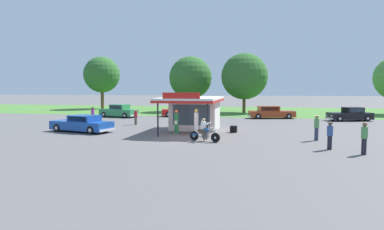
# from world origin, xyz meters

# --- Properties ---
(ground_plane) EXTENTS (300.00, 300.00, 0.00)m
(ground_plane) POSITION_xyz_m (0.00, 0.00, 0.00)
(ground_plane) COLOR #5B5959
(grass_verge_strip) EXTENTS (120.00, 24.00, 0.01)m
(grass_verge_strip) POSITION_xyz_m (0.00, 30.00, 0.00)
(grass_verge_strip) COLOR #477A33
(grass_verge_strip) RESTS_ON ground
(service_station_kiosk) EXTENTS (4.63, 7.62, 3.30)m
(service_station_kiosk) POSITION_xyz_m (-0.07, 4.86, 1.66)
(service_station_kiosk) COLOR silver
(service_station_kiosk) RESTS_ON ground
(gas_pump_nearside) EXTENTS (0.44, 0.44, 1.95)m
(gas_pump_nearside) POSITION_xyz_m (-0.86, 1.55, 0.89)
(gas_pump_nearside) COLOR slate
(gas_pump_nearside) RESTS_ON ground
(gas_pump_offside) EXTENTS (0.44, 0.44, 2.03)m
(gas_pump_offside) POSITION_xyz_m (0.72, 1.55, 0.93)
(gas_pump_offside) COLOR slate
(gas_pump_offside) RESTS_ON ground
(motorcycle_with_rider) EXTENTS (2.19, 0.96, 1.58)m
(motorcycle_with_rider) POSITION_xyz_m (1.81, -1.31, 0.65)
(motorcycle_with_rider) COLOR black
(motorcycle_with_rider) RESTS_ON ground
(featured_classic_sedan) EXTENTS (5.76, 3.12, 1.39)m
(featured_classic_sedan) POSITION_xyz_m (-8.95, 1.58, 0.65)
(featured_classic_sedan) COLOR #19479E
(featured_classic_sedan) RESTS_ON ground
(parked_car_back_row_centre) EXTENTS (5.28, 2.96, 1.60)m
(parked_car_back_row_centre) POSITION_xyz_m (-11.88, 15.51, 0.73)
(parked_car_back_row_centre) COLOR #2D844C
(parked_car_back_row_centre) RESTS_ON ground
(parked_car_back_row_left) EXTENTS (5.50, 3.25, 1.53)m
(parked_car_back_row_left) POSITION_xyz_m (-4.43, 18.08, 0.69)
(parked_car_back_row_left) COLOR red
(parked_car_back_row_left) RESTS_ON ground
(parked_car_back_row_centre_right) EXTENTS (5.79, 2.96, 1.48)m
(parked_car_back_row_centre_right) POSITION_xyz_m (6.90, 17.52, 0.68)
(parked_car_back_row_centre_right) COLOR #993819
(parked_car_back_row_centre_right) RESTS_ON ground
(parked_car_second_row_spare) EXTENTS (5.11, 2.98, 1.52)m
(parked_car_second_row_spare) POSITION_xyz_m (15.46, 16.12, 0.68)
(parked_car_second_row_spare) COLOR black
(parked_car_second_row_spare) RESTS_ON ground
(bystander_standing_back_lot) EXTENTS (0.34, 0.34, 1.77)m
(bystander_standing_back_lot) POSITION_xyz_m (11.04, -4.10, 0.94)
(bystander_standing_back_lot) COLOR black
(bystander_standing_back_lot) RESTS_ON ground
(bystander_strolling_foreground) EXTENTS (0.36, 0.36, 1.65)m
(bystander_strolling_foreground) POSITION_xyz_m (-11.66, 8.43, 0.88)
(bystander_strolling_foreground) COLOR brown
(bystander_strolling_foreground) RESTS_ON ground
(bystander_chatting_near_pumps) EXTENTS (0.35, 0.35, 1.62)m
(bystander_chatting_near_pumps) POSITION_xyz_m (9.53, -2.88, 0.87)
(bystander_chatting_near_pumps) COLOR black
(bystander_chatting_near_pumps) RESTS_ON ground
(bystander_admiring_sedan) EXTENTS (0.38, 0.38, 1.75)m
(bystander_admiring_sedan) POSITION_xyz_m (9.35, 0.57, 0.94)
(bystander_admiring_sedan) COLOR #2D3351
(bystander_admiring_sedan) RESTS_ON ground
(bystander_leaning_by_kiosk) EXTENTS (0.34, 0.34, 1.55)m
(bystander_leaning_by_kiosk) POSITION_xyz_m (-6.53, 7.52, 0.82)
(bystander_leaning_by_kiosk) COLOR brown
(bystander_leaning_by_kiosk) RESTS_ON ground
(tree_oak_distant_spare) EXTENTS (6.38, 6.38, 9.27)m
(tree_oak_distant_spare) POSITION_xyz_m (-21.96, 31.25, 5.99)
(tree_oak_distant_spare) COLOR brown
(tree_oak_distant_spare) RESTS_ON ground
(tree_oak_right) EXTENTS (6.85, 6.85, 8.84)m
(tree_oak_right) POSITION_xyz_m (3.40, 26.08, 5.27)
(tree_oak_right) COLOR brown
(tree_oak_right) RESTS_ON ground
(tree_oak_left) EXTENTS (6.72, 6.72, 8.66)m
(tree_oak_left) POSITION_xyz_m (-5.29, 27.71, 5.10)
(tree_oak_left) COLOR brown
(tree_oak_left) RESTS_ON ground
(spare_tire_stack) EXTENTS (0.60, 0.60, 0.54)m
(spare_tire_stack) POSITION_xyz_m (3.43, 3.66, 0.27)
(spare_tire_stack) COLOR black
(spare_tire_stack) RESTS_ON ground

